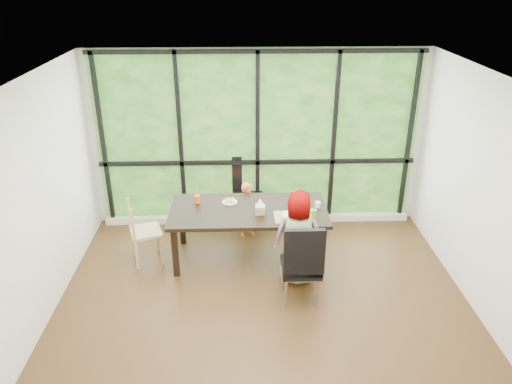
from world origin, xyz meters
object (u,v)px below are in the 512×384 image
at_px(child_older, 299,238).
at_px(child_toddler, 248,210).
at_px(plate_near, 291,215).
at_px(plate_far, 230,202).
at_px(orange_cup, 197,199).
at_px(chair_end_beech, 146,232).
at_px(white_mug, 318,205).
at_px(chair_interior_leather, 301,261).
at_px(dining_table, 249,233).
at_px(tissue_box, 260,210).
at_px(green_cup, 313,214).
at_px(chair_window_leather, 249,193).

bearing_deg(child_older, child_toddler, -55.01).
bearing_deg(plate_near, plate_far, 152.92).
distance_m(plate_far, orange_cup, 0.45).
height_order(chair_end_beech, white_mug, chair_end_beech).
distance_m(chair_interior_leather, orange_cup, 1.79).
bearing_deg(plate_far, dining_table, -40.03).
bearing_deg(dining_table, child_toddler, 90.00).
bearing_deg(orange_cup, tissue_box, -21.93).
relative_size(chair_end_beech, child_toddler, 1.05).
height_order(chair_interior_leather, child_older, child_older).
xyz_separation_m(white_mug, tissue_box, (-0.79, -0.16, 0.02)).
bearing_deg(white_mug, green_cup, -107.94).
distance_m(chair_interior_leather, child_older, 0.41).
height_order(orange_cup, tissue_box, orange_cup).
relative_size(plate_near, tissue_box, 1.92).
relative_size(dining_table, chair_window_leather, 1.96).
xyz_separation_m(chair_window_leather, plate_far, (-0.27, -0.77, 0.22)).
bearing_deg(orange_cup, chair_window_leather, 46.79).
bearing_deg(chair_interior_leather, chair_end_beech, -25.26).
height_order(child_older, white_mug, child_older).
bearing_deg(chair_interior_leather, chair_window_leather, -73.31).
bearing_deg(tissue_box, chair_end_beech, 176.49).
relative_size(orange_cup, green_cup, 0.89).
distance_m(dining_table, child_toddler, 0.62).
bearing_deg(tissue_box, green_cup, -14.26).
bearing_deg(child_older, white_mug, -109.98).
distance_m(dining_table, chair_window_leather, 1.00).
xyz_separation_m(child_toddler, plate_near, (0.56, -0.82, 0.33)).
bearing_deg(chair_end_beech, child_toddler, -82.99).
distance_m(chair_window_leather, child_older, 1.68).
height_order(chair_interior_leather, tissue_box, chair_interior_leather).
xyz_separation_m(chair_interior_leather, child_toddler, (-0.61, 1.60, -0.11)).
bearing_deg(dining_table, chair_end_beech, -178.65).
relative_size(chair_window_leather, white_mug, 13.82).
height_order(dining_table, chair_interior_leather, chair_interior_leather).
relative_size(chair_end_beech, plate_far, 4.26).
relative_size(child_toddler, tissue_box, 6.64).
bearing_deg(white_mug, dining_table, -178.13).
height_order(chair_end_beech, green_cup, chair_end_beech).
bearing_deg(dining_table, orange_cup, 162.85).
bearing_deg(tissue_box, chair_window_leather, 96.91).
bearing_deg(green_cup, chair_window_leather, 122.44).
relative_size(chair_window_leather, orange_cup, 9.43).
height_order(child_toddler, plate_far, child_toddler).
relative_size(child_toddler, child_older, 0.68).
distance_m(chair_window_leather, plate_far, 0.84).
xyz_separation_m(child_toddler, plate_far, (-0.25, -0.41, 0.33)).
bearing_deg(plate_far, tissue_box, -39.89).
height_order(chair_end_beech, child_toddler, chair_end_beech).
height_order(child_older, plate_near, child_older).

